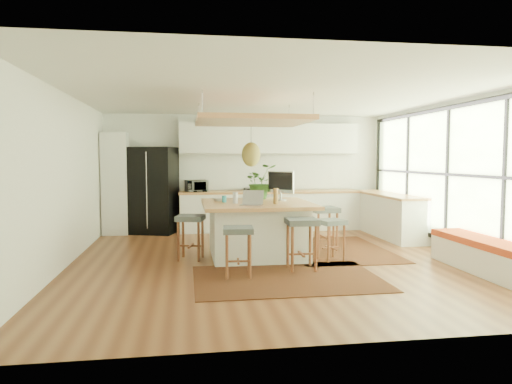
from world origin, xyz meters
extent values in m
plane|color=#5D301A|center=(0.00, 0.00, 0.00)|extent=(7.00, 7.00, 0.00)
plane|color=white|center=(0.00, 0.00, 2.70)|extent=(7.00, 7.00, 0.00)
plane|color=white|center=(0.00, 3.50, 1.35)|extent=(6.50, 0.00, 6.50)
plane|color=white|center=(0.00, -3.50, 1.35)|extent=(6.50, 0.00, 6.50)
plane|color=white|center=(-3.25, 0.00, 1.35)|extent=(0.00, 7.00, 7.00)
plane|color=white|center=(3.25, 0.00, 1.35)|extent=(0.00, 7.00, 7.00)
cube|color=silver|center=(-2.95, 3.18, 1.12)|extent=(0.55, 0.60, 2.25)
cube|color=silver|center=(0.55, 3.18, 0.44)|extent=(4.20, 0.60, 0.88)
cube|color=#A5683A|center=(0.55, 3.18, 0.90)|extent=(4.24, 0.64, 0.05)
cube|color=white|center=(0.55, 3.48, 1.35)|extent=(4.20, 0.02, 0.80)
cube|color=silver|center=(0.55, 3.32, 2.15)|extent=(4.20, 0.34, 0.70)
cube|color=silver|center=(2.93, 2.00, 0.44)|extent=(0.60, 2.50, 0.88)
cube|color=#A5683A|center=(2.93, 2.00, 0.90)|extent=(0.64, 2.54, 0.05)
cube|color=black|center=(-0.01, -1.18, 0.01)|extent=(2.60, 1.80, 0.01)
cube|color=black|center=(1.32, 0.69, 0.01)|extent=(1.80, 2.60, 0.01)
imported|color=#A5A5AA|center=(-1.17, 3.15, 1.09)|extent=(0.52, 0.36, 0.32)
imported|color=#1E4C19|center=(-0.04, 1.04, 1.18)|extent=(0.76, 0.80, 0.50)
imported|color=silver|center=(-0.83, 0.73, 0.96)|extent=(0.29, 0.29, 0.06)
cylinder|color=#2DA2B5|center=(-0.75, 0.50, 1.03)|extent=(0.07, 0.07, 0.19)
cylinder|color=silver|center=(-0.60, 0.25, 1.03)|extent=(0.07, 0.07, 0.19)
cylinder|color=olive|center=(0.05, 0.10, 1.03)|extent=(0.07, 0.07, 0.19)
cylinder|color=silver|center=(0.15, 0.45, 1.03)|extent=(0.07, 0.07, 0.19)
camera|label=1|loc=(-1.40, -7.42, 1.68)|focal=32.45mm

